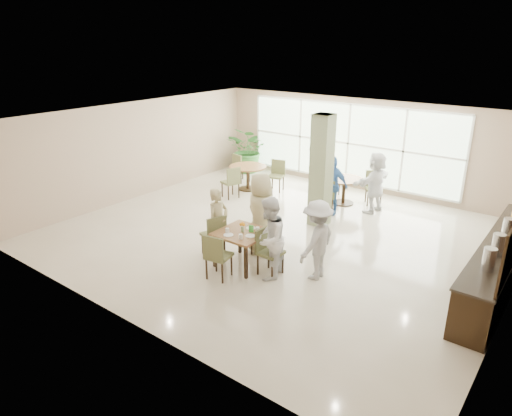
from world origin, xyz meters
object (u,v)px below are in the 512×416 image
Objects in this scene: potted_plant at (249,150)px; adult_b at (375,182)px; teen_left at (218,223)px; teen_standing at (317,240)px; round_table_left at (248,171)px; adult_a at (331,185)px; teen_right at (269,239)px; teen_far at (261,213)px; buffet_counter at (501,261)px; adult_standing at (317,159)px; main_table at (243,236)px; round_table_right at (344,184)px.

adult_b is at bearing -11.23° from potted_plant.
teen_left is 2.23m from teen_standing.
adult_a is (3.06, -0.31, 0.22)m from round_table_left.
adult_b is at bearing 160.60° from teen_right.
teen_far reaches higher than adult_a.
buffet_counter is at bearing -13.74° from round_table_left.
teen_right reaches higher than potted_plant.
adult_a is 2.37m from adult_standing.
potted_plant is (-4.23, 5.62, 0.14)m from main_table.
buffet_counter is at bearing -143.13° from teen_far.
teen_far is (4.12, -4.86, 0.10)m from potted_plant.
round_table_right is 5.14m from buffet_counter.
adult_standing is (-0.80, 5.54, 0.14)m from teen_left.
round_table_left is 7.73m from buffet_counter.
adult_b is (0.88, 4.61, 0.17)m from main_table.
teen_left is at bearing -80.17° from teen_standing.
adult_standing is at bearing 105.09° from main_table.
main_table is at bearing -114.60° from teen_right.
potted_plant is at bearing 10.17° from adult_standing.
buffet_counter is 6.84m from adult_standing.
adult_standing is (-1.51, 5.59, 0.24)m from main_table.
round_table_right is at bearing 151.37° from buffet_counter.
round_table_left is 0.64× the size of teen_far.
teen_left is 0.91× the size of teen_right.
teen_right is 1.03× the size of teen_standing.
buffet_counter is 5.60m from teen_left.
buffet_counter reaches higher than adult_a.
buffet_counter is 2.83× the size of adult_b.
teen_right reaches higher than main_table.
potted_plant is 2.72m from adult_standing.
round_table_left is 3.06m from round_table_right.
teen_far is at bearing -161.99° from buffet_counter.
main_table is at bearing 115.94° from adult_standing.
main_table and round_table_left have the same top height.
teen_standing is 5.94m from adult_standing.
adult_standing is (-1.51, 1.82, 0.10)m from adult_a.
buffet_counter is 2.61× the size of adult_standing.
potted_plant is 5.21m from adult_b.
teen_far is at bearing -5.49° from adult_b.
teen_far reaches higher than teen_right.
buffet_counter is 4.79m from teen_far.
adult_b is at bearing -17.60° from teen_left.
teen_far reaches higher than teen_left.
teen_far is 1.62m from teen_standing.
teen_far is 1.12× the size of adult_a.
teen_right is (0.81, -4.80, 0.27)m from round_table_right.
adult_standing is at bearing -176.06° from teen_right.
adult_a is (0.71, 3.72, 0.04)m from teen_left.
teen_far is at bearing -48.25° from round_table_left.
adult_b is (-0.60, 4.15, 0.02)m from teen_standing.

